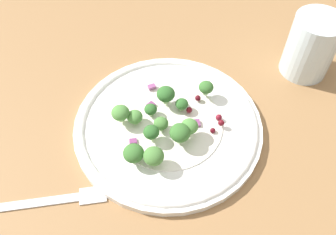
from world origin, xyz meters
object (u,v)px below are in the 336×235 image
Objects in this scene: broccoli_floret_2 at (166,94)px; fork at (45,201)px; plate at (168,125)px; broccoli_floret_0 at (206,87)px; broccoli_floret_1 at (182,104)px; water_glass at (311,46)px.

broccoli_floret_2 reaches higher than fork.
broccoli_floret_0 is at bearing 33.48° from plate.
plate is 12.13× the size of broccoli_floret_0.
plate reaches higher than fork.
water_glass is at bearing 17.02° from broccoli_floret_1.
broccoli_floret_1 is (-4.20, -2.24, -0.62)cm from broccoli_floret_0.
broccoli_floret_2 is at bearing 36.15° from fork.
broccoli_floret_0 is 0.22× the size of water_glass.
broccoli_floret_1 is 0.71× the size of broccoli_floret_2.
fork is (-24.57, -13.92, -3.13)cm from broccoli_floret_0.
water_glass is at bearing 14.27° from broccoli_floret_0.
broccoli_floret_0 is 0.82× the size of broccoli_floret_2.
broccoli_floret_1 is 0.19× the size of water_glass.
water_glass is (18.38, 4.68, 1.89)cm from broccoli_floret_0.
broccoli_floret_2 is 22.73cm from fork.
broccoli_floret_0 is at bearing 5.88° from broccoli_floret_2.
plate is at bearing -160.08° from water_glass.
water_glass is (22.59, 6.92, 2.51)cm from broccoli_floret_1.
broccoli_floret_0 is 1.16× the size of broccoli_floret_1.
plate is at bearing -93.45° from broccoli_floret_2.
plate is at bearing -146.52° from broccoli_floret_0.
fork is at bearing -150.47° from broccoli_floret_0.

